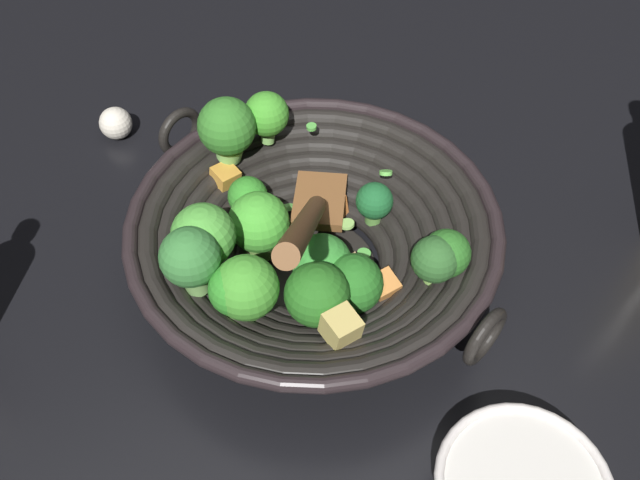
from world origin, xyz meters
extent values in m
plane|color=black|center=(0.00, 0.00, 0.00)|extent=(4.00, 4.00, 0.00)
cylinder|color=black|center=(0.00, 0.00, 0.01)|extent=(0.12, 0.12, 0.01)
torus|color=black|center=(0.00, 0.00, 0.02)|extent=(0.17, 0.17, 0.02)
torus|color=black|center=(0.00, 0.00, 0.03)|extent=(0.19, 0.19, 0.02)
torus|color=black|center=(0.00, 0.00, 0.03)|extent=(0.22, 0.22, 0.02)
torus|color=black|center=(0.00, 0.00, 0.04)|extent=(0.25, 0.25, 0.02)
torus|color=black|center=(0.00, 0.00, 0.05)|extent=(0.27, 0.27, 0.02)
torus|color=black|center=(0.00, 0.00, 0.06)|extent=(0.30, 0.30, 0.02)
torus|color=black|center=(0.00, 0.00, 0.07)|extent=(0.33, 0.33, 0.02)
torus|color=black|center=(0.00, 0.00, 0.08)|extent=(0.35, 0.35, 0.01)
torus|color=black|center=(0.17, 0.07, 0.08)|extent=(0.03, 0.05, 0.05)
torus|color=black|center=(-0.17, -0.07, 0.08)|extent=(0.03, 0.05, 0.05)
cylinder|color=#5A9348|center=(0.09, 0.09, 0.06)|extent=(0.02, 0.02, 0.01)
sphere|color=#2A6A22|center=(0.09, 0.09, 0.08)|extent=(0.04, 0.04, 0.04)
cylinder|color=#83AE51|center=(-0.01, -0.10, 0.06)|extent=(0.03, 0.03, 0.02)
sphere|color=green|center=(-0.01, -0.10, 0.09)|extent=(0.06, 0.06, 0.06)
cylinder|color=#5C9741|center=(-0.02, 0.07, 0.03)|extent=(0.02, 0.02, 0.01)
sphere|color=#1C5F2D|center=(-0.02, 0.07, 0.06)|extent=(0.04, 0.04, 0.04)
cylinder|color=#78B659|center=(-0.12, -0.04, 0.08)|extent=(0.04, 0.04, 0.02)
sphere|color=#347A28|center=(-0.12, -0.04, 0.11)|extent=(0.06, 0.06, 0.06)
cylinder|color=#89C255|center=(0.09, 0.07, 0.06)|extent=(0.02, 0.02, 0.01)
sphere|color=#2D5F29|center=(0.09, 0.07, 0.08)|extent=(0.04, 0.04, 0.04)
cylinder|color=#65B245|center=(0.05, -0.09, 0.05)|extent=(0.03, 0.03, 0.02)
sphere|color=green|center=(0.05, -0.09, 0.08)|extent=(0.06, 0.06, 0.06)
cylinder|color=#709D3C|center=(-0.07, -0.04, 0.03)|extent=(0.02, 0.02, 0.02)
sphere|color=#318426|center=(-0.07, -0.04, 0.06)|extent=(0.04, 0.04, 0.04)
cylinder|color=#7BAA49|center=(0.03, -0.01, 0.02)|extent=(0.03, 0.03, 0.01)
sphere|color=#348B31|center=(0.03, -0.01, 0.05)|extent=(0.06, 0.06, 0.06)
cylinder|color=#70A441|center=(-0.03, -0.04, 0.02)|extent=(0.04, 0.04, 0.02)
sphere|color=green|center=(-0.03, -0.04, 0.06)|extent=(0.06, 0.06, 0.06)
cylinder|color=#699B4E|center=(0.01, -0.12, 0.07)|extent=(0.03, 0.03, 0.02)
sphere|color=#377A37|center=(0.01, -0.12, 0.10)|extent=(0.05, 0.05, 0.05)
cylinder|color=#7EB85A|center=(-0.13, 0.01, 0.08)|extent=(0.02, 0.02, 0.02)
sphere|color=green|center=(-0.13, 0.01, 0.10)|extent=(0.04, 0.04, 0.04)
cylinder|color=#79BD51|center=(0.05, -0.09, 0.06)|extent=(0.03, 0.03, 0.02)
sphere|color=#308C27|center=(0.05, -0.09, 0.08)|extent=(0.05, 0.05, 0.05)
cylinder|color=#86BB59|center=(0.06, 0.01, 0.02)|extent=(0.03, 0.02, 0.02)
sphere|color=#256A21|center=(0.06, 0.01, 0.05)|extent=(0.05, 0.05, 0.05)
cylinder|color=#599E40|center=(0.07, -0.03, 0.04)|extent=(0.03, 0.03, 0.02)
sphere|color=#276A1F|center=(0.07, -0.03, 0.07)|extent=(0.06, 0.06, 0.06)
cube|color=gold|center=(-0.11, -0.05, 0.06)|extent=(0.03, 0.03, 0.03)
cube|color=#D5833D|center=(0.07, 0.04, 0.04)|extent=(0.03, 0.03, 0.03)
cube|color=#DEB071|center=(0.04, 0.02, 0.04)|extent=(0.03, 0.03, 0.03)
cube|color=#C76B2F|center=(-0.05, 0.04, 0.03)|extent=(0.03, 0.03, 0.03)
cube|color=#D5BC64|center=(0.11, -0.03, 0.07)|extent=(0.03, 0.03, 0.03)
cylinder|color=#6BC651|center=(-0.03, 0.09, 0.07)|extent=(0.02, 0.02, 0.01)
cylinder|color=#6BC651|center=(-0.06, 0.00, 0.03)|extent=(0.01, 0.01, 0.01)
cylinder|color=#6BC651|center=(0.07, 0.07, 0.06)|extent=(0.02, 0.02, 0.01)
cylinder|color=#56B247|center=(-0.11, 0.05, 0.09)|extent=(0.01, 0.01, 0.00)
cylinder|color=#99D166|center=(0.08, 0.08, 0.06)|extent=(0.02, 0.02, 0.01)
cylinder|color=#56B247|center=(0.03, -0.09, 0.06)|extent=(0.01, 0.01, 0.01)
cylinder|color=#6BC651|center=(0.06, 0.10, 0.06)|extent=(0.02, 0.02, 0.01)
cylinder|color=#56B247|center=(-0.07, -0.03, 0.04)|extent=(0.02, 0.02, 0.01)
cylinder|color=#56B247|center=(0.02, 0.04, 0.03)|extent=(0.02, 0.02, 0.01)
cylinder|color=#99D166|center=(-0.01, 0.04, 0.05)|extent=(0.02, 0.02, 0.01)
cube|color=brown|center=(-0.04, 0.03, 0.05)|extent=(0.09, 0.08, 0.01)
cylinder|color=brown|center=(0.06, -0.03, 0.15)|extent=(0.18, 0.12, 0.17)
cylinder|color=#56B247|center=(0.27, 0.06, 0.02)|extent=(0.02, 0.02, 0.01)
sphere|color=silver|center=(-0.28, -0.12, 0.02)|extent=(0.04, 0.04, 0.04)
camera|label=1|loc=(0.39, -0.18, 0.56)|focal=39.80mm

